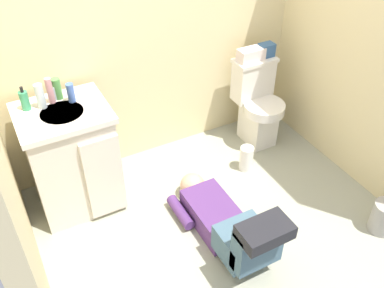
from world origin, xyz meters
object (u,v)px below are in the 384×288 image
paper_towel_roll (246,158)px  soap_dispenser (25,100)px  toiletry_bag (266,50)px  tissue_box (251,54)px  bottle_blue (71,93)px  faucet (54,94)px  toilet (257,104)px  vanity_cabinet (72,158)px  bottle_green (57,89)px  bottle_clear (40,96)px  person_plumber (228,224)px  trash_can (384,217)px  bottle_pink (50,91)px

paper_towel_roll → soap_dispenser: bearing=164.9°
toiletry_bag → soap_dispenser: size_ratio=0.75×
tissue_box → bottle_blue: 1.48m
faucet → toilet: bearing=-3.8°
vanity_cabinet → faucet: bearing=91.3°
bottle_green → paper_towel_roll: size_ratio=0.68×
faucet → toiletry_bag: faucet is taller
tissue_box → paper_towel_roll: (-0.25, -0.41, -0.69)m
soap_dispenser → bottle_clear: bearing=-15.4°
tissue_box → toiletry_bag: 0.15m
person_plumber → bottle_clear: 1.48m
person_plumber → tissue_box: bearing=51.1°
soap_dispenser → trash_can: 2.55m
person_plumber → bottle_blue: size_ratio=8.08×
tissue_box → vanity_cabinet: bearing=-175.3°
toiletry_bag → bottle_green: size_ratio=0.84×
person_plumber → toilet: bearing=46.8°
faucet → trash_can: 2.41m
toilet → vanity_cabinet: vanity_cabinet is taller
person_plumber → bottle_pink: bottle_pink is taller
bottle_green → soap_dispenser: bearing=-170.8°
vanity_cabinet → paper_towel_roll: vanity_cabinet is taller
faucet → tissue_box: size_ratio=0.45×
paper_towel_roll → toilet: bearing=46.8°
toilet → bottle_pink: (-1.64, 0.09, 0.54)m
toiletry_bag → faucet: bearing=179.4°
toiletry_bag → paper_towel_roll: toiletry_bag is taller
vanity_cabinet → faucet: size_ratio=8.20×
tissue_box → paper_towel_roll: 0.84m
toilet → person_plumber: bearing=-133.2°
toilet → trash_can: toilet is taller
faucet → soap_dispenser: (-0.19, -0.02, 0.02)m
bottle_blue → trash_can: bearing=-38.6°
toilet → toiletry_bag: size_ratio=6.05×
tissue_box → toiletry_bag: (0.15, 0.00, 0.01)m
paper_towel_roll → bottle_blue: bearing=163.4°
bottle_clear → trash_can: size_ratio=0.70×
person_plumber → tissue_box: 1.41m
bottle_green → bottle_blue: size_ratio=1.12×
bottle_clear → person_plumber: bearing=-47.7°
tissue_box → bottle_green: bottle_green is taller
faucet → person_plumber: 1.45m
tissue_box → trash_can: (0.23, -1.41, -0.68)m
paper_towel_roll → tissue_box: bearing=58.1°
toilet → toiletry_bag: bearing=40.8°
bottle_green → paper_towel_roll: 1.57m
bottle_clear → paper_towel_roll: bottle_clear is taller
vanity_cabinet → faucet: faucet is taller
vanity_cabinet → person_plumber: 1.18m
faucet → soap_dispenser: 0.19m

